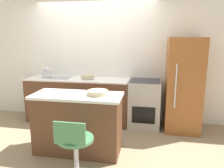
% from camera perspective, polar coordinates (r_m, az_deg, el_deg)
% --- Properties ---
extents(ground_plane, '(14.00, 14.00, 0.00)m').
position_cam_1_polar(ground_plane, '(4.48, -6.00, -11.23)').
color(ground_plane, '#998466').
extents(wall_back, '(8.00, 0.06, 2.60)m').
position_cam_1_polar(wall_back, '(4.75, -4.19, 6.41)').
color(wall_back, white).
rests_on(wall_back, ground_plane).
extents(back_counter, '(2.15, 0.59, 0.94)m').
position_cam_1_polar(back_counter, '(4.70, -8.84, -4.15)').
color(back_counter, brown).
rests_on(back_counter, ground_plane).
extents(kitchen_island, '(1.36, 0.59, 0.93)m').
position_cam_1_polar(kitchen_island, '(3.49, -8.87, -10.06)').
color(kitchen_island, brown).
rests_on(kitchen_island, ground_plane).
extents(oven_range, '(0.62, 0.60, 0.94)m').
position_cam_1_polar(oven_range, '(4.45, 8.43, -5.04)').
color(oven_range, '#B7B2A8').
rests_on(oven_range, ground_plane).
extents(refrigerator, '(0.64, 0.71, 1.78)m').
position_cam_1_polar(refrigerator, '(4.34, 18.11, -0.24)').
color(refrigerator, '#995628').
rests_on(refrigerator, ground_plane).
extents(stool_chair, '(0.45, 0.45, 0.84)m').
position_cam_1_polar(stool_chair, '(2.87, -9.60, -16.60)').
color(stool_chair, '#B7B7BC').
rests_on(stool_chair, ground_plane).
extents(kettle, '(0.20, 0.20, 0.22)m').
position_cam_1_polar(kettle, '(4.85, -16.67, 2.75)').
color(kettle, silver).
rests_on(kettle, back_counter).
extents(mixing_bowl, '(0.27, 0.27, 0.08)m').
position_cam_1_polar(mixing_bowl, '(4.52, -6.40, 1.93)').
color(mixing_bowl, '#C1B28E').
rests_on(mixing_bowl, back_counter).
extents(fruit_bowl, '(0.31, 0.31, 0.07)m').
position_cam_1_polar(fruit_bowl, '(3.27, -3.77, -2.26)').
color(fruit_bowl, '#C1B28E').
rests_on(fruit_bowl, kitchen_island).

